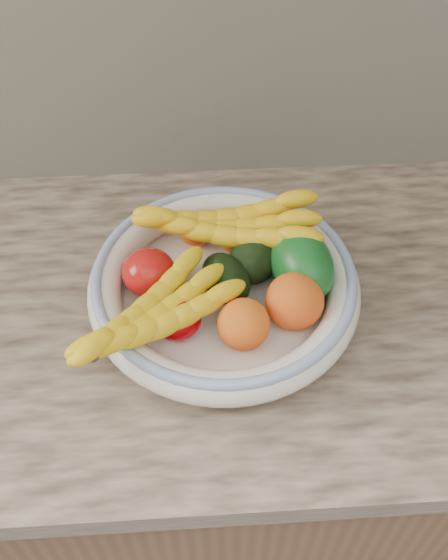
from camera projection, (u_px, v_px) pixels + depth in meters
The scene contains 13 objects.
kitchen_counter at pixel (223, 429), 1.28m from camera, with size 2.44×0.66×1.40m.
fruit_bowl at pixel (224, 285), 0.89m from camera, with size 0.39×0.39×0.08m.
clementine_back_left at pixel (196, 229), 0.96m from camera, with size 0.06×0.06×0.05m, color #FF4F05.
clementine_back_right at pixel (236, 237), 0.95m from camera, with size 0.05×0.05×0.05m, color #ED5D04.
tomato_left at pixel (149, 273), 0.89m from camera, with size 0.08×0.08×0.07m, color #B11210.
tomato_near_left at pixel (177, 318), 0.84m from camera, with size 0.07×0.07×0.06m, color #A10005.
avocado_center at pixel (226, 279), 0.88m from camera, with size 0.06×0.09×0.06m, color black.
avocado_right at pixel (257, 253), 0.91m from camera, with size 0.08×0.11×0.08m, color black.
green_mango at pixel (301, 263), 0.88m from camera, with size 0.08×0.13×0.09m, color #0E4A17.
peach_front at pixel (243, 324), 0.83m from camera, with size 0.07×0.07×0.07m, color orange.
peach_right at pixel (295, 301), 0.85m from camera, with size 0.08×0.08×0.08m, color orange.
banana_bunch_back at pixel (227, 229), 0.91m from camera, with size 0.29×0.11×0.08m, color yellow, non-canonical shape.
banana_bunch_front at pixel (153, 319), 0.81m from camera, with size 0.27×0.11×0.07m, color yellow, non-canonical shape.
Camera 1 is at (-0.04, 1.08, 1.63)m, focal length 40.00 mm.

